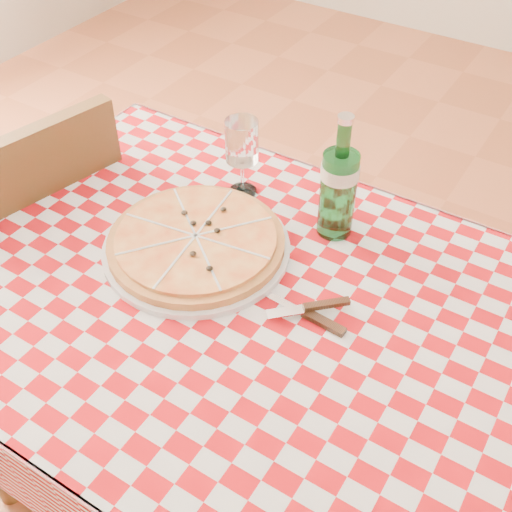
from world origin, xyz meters
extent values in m
plane|color=#9F5233|center=(0.00, 0.00, 0.00)|extent=(6.00, 6.00, 0.00)
cube|color=brown|center=(0.00, 0.00, 0.73)|extent=(1.20, 0.80, 0.04)
cylinder|color=brown|center=(-0.54, 0.34, 0.35)|extent=(0.06, 0.06, 0.71)
cube|color=#A1090F|center=(0.00, 0.00, 0.75)|extent=(1.30, 0.90, 0.01)
cube|color=brown|center=(-0.75, 0.07, 0.44)|extent=(0.50, 0.50, 0.04)
cylinder|color=brown|center=(-0.54, 0.21, 0.21)|extent=(0.04, 0.04, 0.42)
cylinder|color=brown|center=(-0.89, 0.29, 0.21)|extent=(0.04, 0.04, 0.42)
cylinder|color=brown|center=(-0.62, -0.14, 0.21)|extent=(0.04, 0.04, 0.42)
cube|color=brown|center=(-0.57, 0.03, 0.69)|extent=(0.13, 0.41, 0.45)
camera|label=1|loc=(0.45, -0.68, 1.64)|focal=45.00mm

